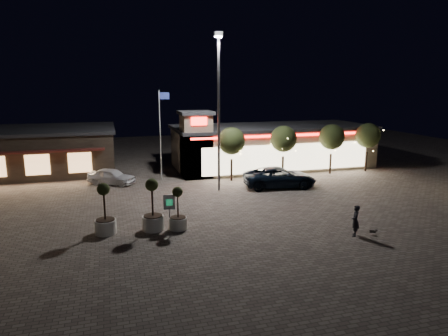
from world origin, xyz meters
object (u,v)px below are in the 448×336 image
object	(u,v)px
planter_mid	(153,214)
valet_sign	(169,205)
pickup_truck	(280,177)
planter_left	(105,218)
white_sedan	(111,176)
pedestrian	(355,221)

from	to	relation	value
planter_mid	valet_sign	xyz separation A→B (m)	(0.98, -0.09, 0.50)
valet_sign	pickup_truck	bearing A→B (deg)	35.17
pickup_truck	planter_left	world-z (taller)	planter_left
planter_mid	valet_sign	distance (m)	1.10
pickup_truck	valet_sign	size ratio (longest dim) A/B	2.91
white_sedan	planter_left	xyz separation A→B (m)	(-0.50, -12.00, 0.23)
white_sedan	pedestrian	distance (m)	20.95
pickup_truck	pedestrian	distance (m)	11.42
planter_mid	planter_left	bearing A→B (deg)	176.52
planter_mid	white_sedan	bearing A→B (deg)	100.22
pedestrian	pickup_truck	bearing A→B (deg)	-149.79
planter_left	planter_mid	world-z (taller)	planter_mid
pickup_truck	valet_sign	bearing A→B (deg)	132.39
pickup_truck	valet_sign	world-z (taller)	valet_sign
pickup_truck	planter_mid	size ratio (longest dim) A/B	1.94
planter_left	planter_mid	distance (m)	2.70
planter_mid	valet_sign	bearing A→B (deg)	-5.01
pedestrian	planter_mid	distance (m)	11.68
pickup_truck	white_sedan	xyz separation A→B (m)	(-13.56, 4.93, -0.14)
pickup_truck	white_sedan	distance (m)	14.43
pedestrian	planter_left	bearing A→B (deg)	-75.19
white_sedan	pedestrian	xyz separation A→B (m)	(13.11, -16.34, 0.20)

